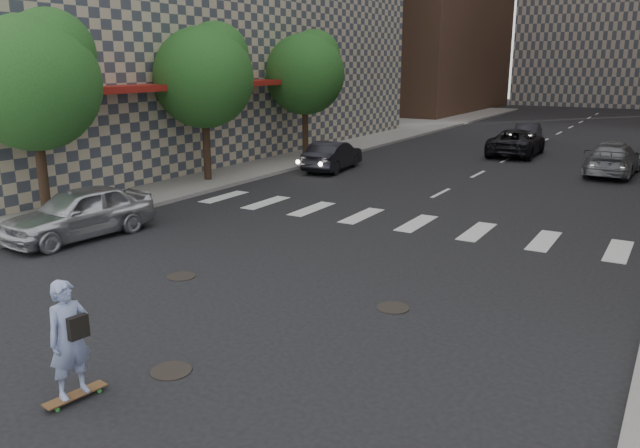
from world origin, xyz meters
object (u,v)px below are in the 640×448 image
at_px(tree_a, 36,77).
at_px(skateboarder, 70,339).
at_px(traffic_car_a, 333,156).
at_px(tree_c, 307,70).
at_px(traffic_car_e, 528,133).
at_px(tree_b, 206,73).
at_px(silver_sedan, 79,213).
at_px(traffic_car_c, 516,142).
at_px(traffic_car_d, 613,152).
at_px(traffic_car_b, 613,159).

bearing_deg(tree_a, skateboarder, -35.20).
bearing_deg(skateboarder, traffic_car_a, 117.35).
xyz_separation_m(tree_c, traffic_car_e, (8.76, 12.86, -4.00)).
height_order(tree_b, silver_sedan, tree_b).
height_order(tree_b, skateboarder, tree_b).
relative_size(traffic_car_c, traffic_car_e, 1.33).
bearing_deg(tree_b, tree_c, 90.00).
distance_m(traffic_car_a, traffic_car_c, 11.43).
relative_size(tree_b, traffic_car_a, 1.55).
xyz_separation_m(skateboarder, traffic_car_a, (-7.00, 20.50, -0.33)).
relative_size(tree_c, traffic_car_a, 1.55).
relative_size(traffic_car_a, traffic_car_d, 1.08).
xyz_separation_m(tree_a, traffic_car_b, (14.84, 18.86, -3.92)).
relative_size(tree_a, skateboarder, 3.35).
xyz_separation_m(tree_a, skateboarder, (10.04, -7.08, -3.61)).
relative_size(tree_a, traffic_car_e, 1.67).
xyz_separation_m(traffic_car_a, traffic_car_c, (6.43, 9.45, 0.03)).
relative_size(tree_a, silver_sedan, 1.46).
bearing_deg(traffic_car_b, traffic_car_a, 27.34).
xyz_separation_m(tree_a, traffic_car_c, (9.47, 22.86, -3.92)).
bearing_deg(tree_a, traffic_car_a, 77.20).
bearing_deg(traffic_car_a, traffic_car_b, -162.26).
bearing_deg(tree_c, traffic_car_b, 10.92).
distance_m(tree_a, traffic_car_a, 14.31).
bearing_deg(tree_a, tree_b, 90.00).
bearing_deg(traffic_car_e, traffic_car_a, 63.45).
xyz_separation_m(traffic_car_b, traffic_car_c, (-5.37, 4.00, 0.00)).
bearing_deg(tree_b, traffic_car_e, 67.21).
xyz_separation_m(tree_a, traffic_car_a, (3.05, 13.42, -3.95)).
bearing_deg(silver_sedan, traffic_car_b, 64.10).
distance_m(tree_b, silver_sedan, 9.95).
relative_size(tree_a, traffic_car_b, 1.32).
xyz_separation_m(traffic_car_a, traffic_car_d, (11.47, 8.36, -0.03)).
bearing_deg(traffic_car_a, traffic_car_e, -117.35).
distance_m(skateboarder, traffic_car_a, 21.66).
xyz_separation_m(tree_c, traffic_car_b, (14.84, 2.86, -3.92)).
distance_m(tree_b, tree_c, 8.00).
height_order(tree_c, traffic_car_d, tree_c).
xyz_separation_m(tree_b, skateboarder, (10.04, -15.08, -3.61)).
bearing_deg(tree_a, traffic_car_e, 73.11).
height_order(tree_a, skateboarder, tree_a).
bearing_deg(skateboarder, tree_b, 132.17).
relative_size(skateboarder, traffic_car_c, 0.37).
relative_size(traffic_car_b, traffic_car_d, 1.27).
relative_size(tree_c, skateboarder, 3.35).
bearing_deg(tree_c, traffic_car_a, -40.29).
height_order(silver_sedan, traffic_car_b, silver_sedan).
xyz_separation_m(skateboarder, traffic_car_c, (-0.57, 29.95, -0.30)).
bearing_deg(traffic_car_d, traffic_car_e, -50.21).
relative_size(silver_sedan, traffic_car_a, 1.06).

